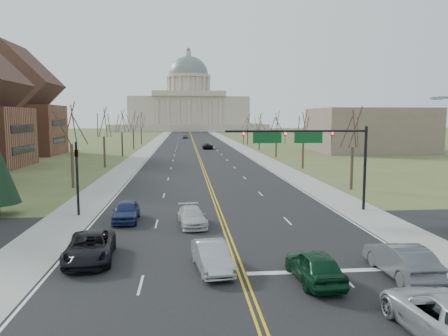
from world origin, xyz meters
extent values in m
plane|color=#4B582C|center=(0.00, 0.00, 0.00)|extent=(600.00, 600.00, 0.00)
cube|color=black|center=(0.00, 110.00, 0.01)|extent=(20.00, 380.00, 0.01)
cube|color=black|center=(0.00, 6.00, 0.01)|extent=(120.00, 14.00, 0.01)
cube|color=gray|center=(-12.00, 110.00, 0.01)|extent=(4.00, 380.00, 0.03)
cube|color=gray|center=(12.00, 110.00, 0.01)|extent=(4.00, 380.00, 0.03)
cube|color=gold|center=(0.00, 110.00, 0.01)|extent=(0.42, 380.00, 0.01)
cube|color=silver|center=(-9.80, 110.00, 0.01)|extent=(0.15, 380.00, 0.01)
cube|color=silver|center=(9.80, 110.00, 0.01)|extent=(0.15, 380.00, 0.01)
cube|color=silver|center=(5.00, -1.00, 0.01)|extent=(9.50, 0.50, 0.01)
cube|color=beige|center=(0.00, 250.00, 2.00)|extent=(90.00, 60.00, 4.00)
cube|color=beige|center=(0.00, 250.00, 12.00)|extent=(70.00, 40.00, 16.00)
cube|color=beige|center=(0.00, 229.50, 21.50)|extent=(42.00, 3.00, 3.00)
cylinder|color=beige|center=(0.00, 250.00, 26.00)|extent=(24.00, 24.00, 12.00)
cylinder|color=beige|center=(0.00, 250.00, 32.80)|extent=(27.00, 27.00, 1.60)
ellipsoid|color=slate|center=(0.00, 250.00, 33.60)|extent=(24.00, 24.00, 22.80)
cylinder|color=beige|center=(0.00, 250.00, 46.50)|extent=(3.20, 3.20, 3.00)
sphere|color=slate|center=(0.00, 250.00, 48.80)|extent=(2.40, 2.40, 2.40)
cylinder|color=black|center=(12.50, 13.50, 3.60)|extent=(0.24, 0.24, 7.20)
cylinder|color=black|center=(6.50, 13.50, 6.80)|extent=(12.00, 0.18, 0.18)
imported|color=black|center=(9.50, 13.50, 6.25)|extent=(0.35, 0.40, 1.10)
sphere|color=#FF0C0C|center=(9.50, 13.35, 6.60)|extent=(0.18, 0.18, 0.18)
imported|color=black|center=(5.50, 13.50, 6.25)|extent=(0.35, 0.40, 1.10)
sphere|color=#FF0C0C|center=(5.50, 13.35, 6.60)|extent=(0.18, 0.18, 0.18)
imported|color=black|center=(2.00, 13.50, 6.25)|extent=(0.35, 0.40, 1.10)
sphere|color=#FF0C0C|center=(2.00, 13.35, 6.60)|extent=(0.18, 0.18, 0.18)
cube|color=#0C4C1E|center=(7.50, 13.50, 6.25)|extent=(2.40, 0.12, 0.90)
cube|color=#0C4C1E|center=(4.00, 13.50, 6.25)|extent=(2.40, 0.12, 0.90)
cylinder|color=black|center=(-11.50, 13.50, 3.00)|extent=(0.20, 0.20, 6.00)
imported|color=black|center=(-11.50, 13.50, 5.20)|extent=(0.32, 0.36, 0.99)
cube|color=gray|center=(10.50, 0.00, 8.95)|extent=(0.60, 0.25, 0.15)
cylinder|color=#35281F|center=(15.50, 24.00, 2.34)|extent=(0.32, 0.32, 4.68)
cylinder|color=#35281F|center=(-15.50, 28.00, 2.48)|extent=(0.32, 0.32, 4.95)
cylinder|color=#35281F|center=(15.50, 44.00, 2.34)|extent=(0.32, 0.32, 4.68)
cylinder|color=#35281F|center=(-15.50, 48.00, 2.48)|extent=(0.32, 0.32, 4.95)
cylinder|color=#35281F|center=(15.50, 64.00, 2.34)|extent=(0.32, 0.32, 4.68)
cylinder|color=#35281F|center=(-15.50, 68.00, 2.48)|extent=(0.32, 0.32, 4.95)
cylinder|color=#35281F|center=(15.50, 84.00, 2.34)|extent=(0.32, 0.32, 4.68)
cylinder|color=#35281F|center=(-15.50, 88.00, 2.48)|extent=(0.32, 0.32, 4.95)
cylinder|color=#35281F|center=(15.50, 104.00, 2.34)|extent=(0.32, 0.32, 4.68)
cylinder|color=#35281F|center=(-15.50, 108.00, 2.48)|extent=(0.32, 0.32, 4.95)
cube|color=black|center=(-28.45, 50.00, 2.85)|extent=(0.10, 9.80, 1.20)
cube|color=black|center=(-28.45, 50.00, 6.17)|extent=(0.10, 9.80, 1.20)
cube|color=brown|center=(-38.00, 74.00, 5.25)|extent=(17.00, 14.00, 10.50)
cube|color=#442922|center=(-38.00, 74.00, 14.75)|extent=(17.00, 14.28, 17.00)
cube|color=black|center=(-29.45, 74.00, 3.15)|extent=(0.10, 9.80, 1.20)
cube|color=black|center=(-29.45, 74.00, 6.83)|extent=(0.10, 9.80, 1.20)
cube|color=#705B4F|center=(40.00, 76.00, 5.00)|extent=(25.00, 20.00, 10.00)
imported|color=#0B311B|center=(3.36, -2.33, 0.81)|extent=(2.14, 4.77, 1.59)
imported|color=#52555B|center=(7.93, -1.94, 0.85)|extent=(1.90, 5.12, 1.67)
imported|color=#B2B6BA|center=(6.50, -8.09, 0.85)|extent=(3.06, 6.15, 1.68)
imported|color=#9B9EA2|center=(-1.48, -0.30, 0.74)|extent=(2.14, 4.62, 1.47)
imported|color=black|center=(-8.14, 1.84, 0.77)|extent=(2.96, 5.64, 1.51)
imported|color=#BDBDBD|center=(-2.35, 9.26, 0.68)|extent=(2.36, 4.80, 1.34)
imported|color=navy|center=(-7.36, 11.08, 0.80)|extent=(1.97, 4.67, 1.57)
imported|color=black|center=(2.91, 87.18, 0.74)|extent=(2.55, 5.31, 1.46)
imported|color=#56585E|center=(-2.52, 141.93, 0.76)|extent=(2.26, 4.56, 1.49)
camera|label=1|loc=(-2.84, -22.27, 7.95)|focal=35.00mm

